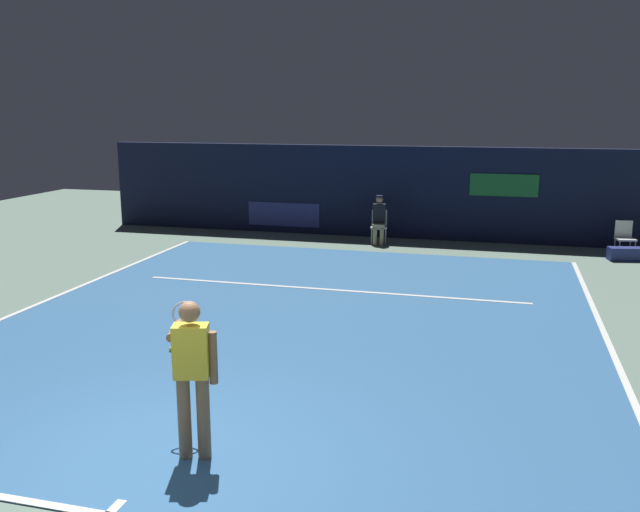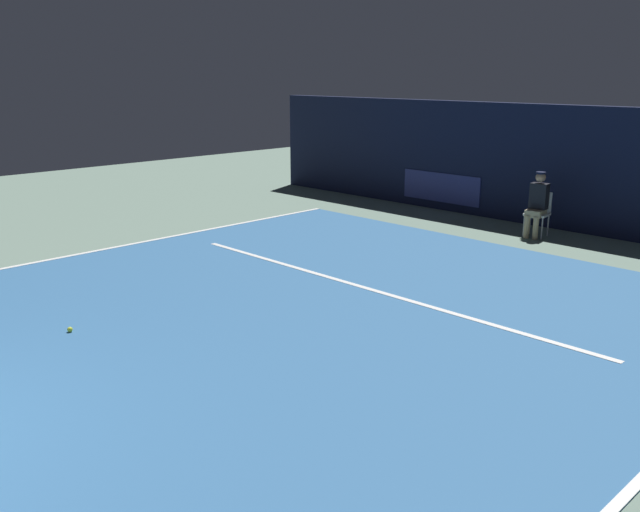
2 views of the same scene
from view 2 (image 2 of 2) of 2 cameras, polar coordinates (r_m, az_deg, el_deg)
name	(u,v)px [view 2 (image 2 of 2)]	position (r m, az deg, el deg)	size (l,w,h in m)	color
ground_plane	(260,323)	(9.30, -5.01, -5.53)	(32.32, 32.32, 0.00)	slate
court_surface	(260,322)	(9.30, -5.01, -5.50)	(10.22, 12.13, 0.01)	#336699
line_sideline_right	(85,253)	(13.43, -18.96, 0.23)	(0.10, 12.13, 0.01)	white
line_service	(365,288)	(10.70, 3.77, -2.65)	(7.97, 0.10, 0.01)	white
back_wall	(561,168)	(15.50, 19.34, 6.94)	(16.71, 0.33, 2.60)	#141933
line_judge_on_chair	(538,203)	(14.58, 17.60, 4.17)	(0.49, 0.57, 1.32)	white
tennis_ball	(70,329)	(9.47, -20.04, -5.75)	(0.07, 0.07, 0.07)	#CCE033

